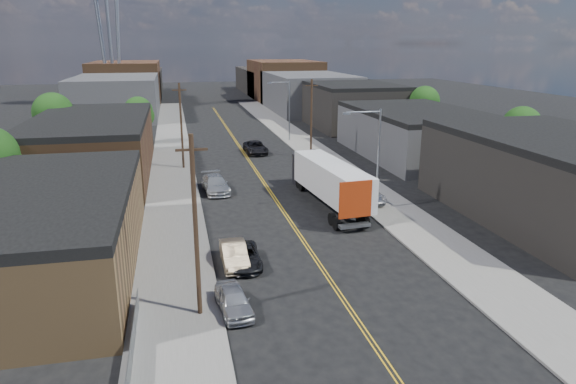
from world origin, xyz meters
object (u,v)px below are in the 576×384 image
car_left_d (215,184)px  semi_truck (326,179)px  car_ahead_truck (255,148)px  car_left_b (234,254)px  car_right_lot_c (317,155)px  car_right_lot_a (368,194)px  car_left_c (243,256)px  car_left_a (233,300)px

car_left_d → semi_truck: bearing=-37.0°
car_ahead_truck → car_left_b: bearing=-102.2°
semi_truck → car_left_d: bearing=142.5°
semi_truck → car_ahead_truck: size_ratio=2.75×
car_left_b → car_ahead_truck: (7.09, 35.67, 0.06)m
car_left_d → car_right_lot_c: bearing=33.3°
car_right_lot_a → car_ahead_truck: 25.34m
car_left_d → car_ahead_truck: bearing=63.8°
semi_truck → car_left_b: 15.63m
car_left_b → car_right_lot_a: car_right_lot_a is taller
car_left_d → car_left_c: bearing=-94.0°
car_left_a → car_ahead_truck: (7.87, 41.88, 0.11)m
car_left_a → car_left_d: 24.23m
car_ahead_truck → car_right_lot_a: bearing=-75.6°
car_left_b → car_left_d: bearing=88.9°
car_right_lot_a → car_ahead_truck: bearing=108.4°
car_left_d → car_right_lot_c: 17.26m
semi_truck → car_left_a: semi_truck is taller
car_left_d → car_right_lot_a: bearing=-31.6°
car_left_a → car_left_b: size_ratio=0.90×
car_left_d → car_ahead_truck: size_ratio=0.97×
car_left_d → car_right_lot_c: (13.54, 10.70, 0.07)m
semi_truck → car_right_lot_c: bearing=71.5°
semi_truck → car_right_lot_a: size_ratio=3.20×
car_left_c → car_right_lot_c: bearing=66.7°
semi_truck → car_right_lot_a: bearing=-16.2°
semi_truck → car_left_d: 11.51m
semi_truck → car_right_lot_c: size_ratio=3.71×
car_left_a → car_left_c: (1.37, 6.00, -0.05)m
car_left_d → car_ahead_truck: (6.84, 17.68, -0.01)m
car_right_lot_a → semi_truck: bearing=172.4°
semi_truck → car_ahead_truck: semi_truck is taller
car_left_c → car_ahead_truck: car_ahead_truck is taller
car_left_b → car_left_d: size_ratio=0.81×
car_right_lot_c → car_right_lot_a: bearing=-119.5°
car_left_a → car_right_lot_c: 37.83m
car_right_lot_c → semi_truck: bearing=-132.5°
car_right_lot_c → car_ahead_truck: bearing=104.3°
semi_truck → car_left_d: semi_truck is taller
semi_truck → car_right_lot_c: (3.86, 16.74, -1.48)m
car_left_c → car_left_b: bearing=161.9°
car_left_a → car_right_lot_a: (14.57, 17.44, 0.15)m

